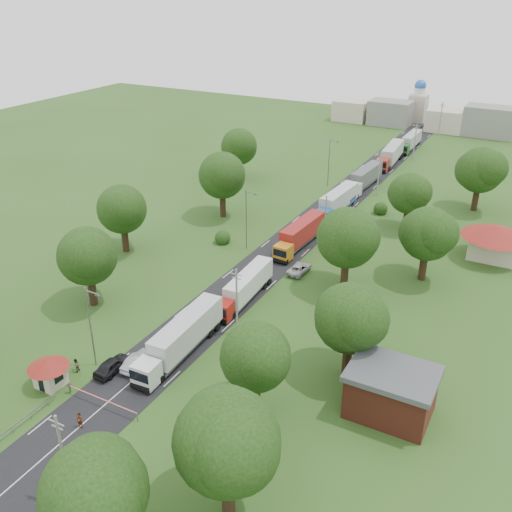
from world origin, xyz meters
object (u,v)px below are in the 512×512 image
Objects in this scene: info_sign at (353,203)px; car_lane_mid at (138,361)px; boom_barrier at (92,396)px; truck_0 at (182,338)px; pedestrian_near at (80,421)px; guard_booth at (49,369)px; car_lane_front at (112,365)px.

info_sign is 53.41m from car_lane_mid.
boom_barrier is 11.96m from truck_0.
info_sign is 2.43× the size of pedestrian_near.
pedestrian_near is (-5.04, -63.32, -2.16)m from info_sign.
guard_booth is at bearing -101.68° from info_sign.
car_lane_mid is 2.82× the size of pedestrian_near.
info_sign reaches higher than guard_booth.
car_lane_mid is (-2.95, -4.42, -1.46)m from truck_0.
info_sign is at bearing -100.60° from car_lane_mid.
boom_barrier is at bearing 111.78° from pedestrian_near.
guard_booth is at bearing 152.91° from pedestrian_near.
car_lane_mid is 10.39m from pedestrian_near.
pedestrian_near is (3.16, -8.32, 0.03)m from car_lane_front.
boom_barrier is 2.25× the size of info_sign.
pedestrian_near is at bearing -65.40° from boom_barrier.
boom_barrier is 1.94× the size of car_lane_mid.
boom_barrier is 3.65m from pedestrian_near.
truck_0 is 5.51m from car_lane_mid.
guard_booth is 6.67m from car_lane_front.
guard_booth is at bearing -128.70° from truck_0.
info_sign reaches higher than pedestrian_near.
guard_booth is (-5.84, -0.00, 1.27)m from boom_barrier.
info_sign reaches higher than boom_barrier.
truck_0 is at bearing -127.45° from car_lane_front.
pedestrian_near is (1.16, -10.32, 0.06)m from car_lane_mid.
boom_barrier is at bearing 108.38° from car_lane_front.
boom_barrier is 1.92× the size of car_lane_front.
car_lane_mid is at bearing -123.72° from truck_0.
car_lane_front is 8.90m from pedestrian_near.
info_sign is at bearing -98.29° from car_lane_front.
car_lane_front is 2.83m from car_lane_mid.
car_lane_mid is (-6.20, -53.00, -2.22)m from info_sign.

